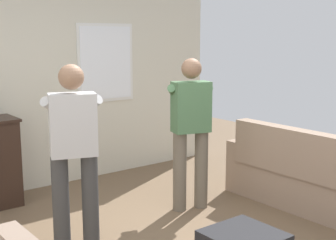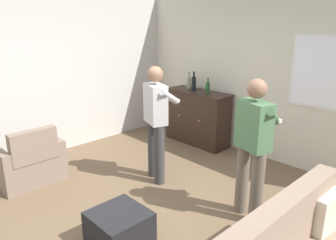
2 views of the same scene
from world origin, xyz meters
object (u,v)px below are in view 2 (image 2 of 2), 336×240
object	(u,v)px
bottle_spirits_clear	(194,83)
ottoman	(119,228)
person_standing_right	(253,144)
bottle_liquor_amber	(189,83)
person_standing_left	(156,119)
sideboard_cabinet	(198,117)
bottle_wine_green	(208,88)
armchair	(30,164)

from	to	relation	value
bottle_spirits_clear	ottoman	xyz separation A→B (m)	(1.52, -2.83, -0.96)
ottoman	person_standing_right	size ratio (longest dim) A/B	0.33
bottle_liquor_amber	person_standing_left	distance (m)	1.85
bottle_liquor_amber	person_standing_right	bearing A→B (deg)	-32.03
sideboard_cabinet	bottle_wine_green	bearing A→B (deg)	-7.44
ottoman	person_standing_left	size ratio (longest dim) A/B	0.33
person_standing_left	person_standing_right	distance (m)	1.48
ottoman	person_standing_left	world-z (taller)	person_standing_left
sideboard_cabinet	person_standing_left	distance (m)	1.74
sideboard_cabinet	bottle_liquor_amber	world-z (taller)	bottle_liquor_amber
sideboard_cabinet	armchair	bearing A→B (deg)	-101.66
bottle_liquor_amber	bottle_spirits_clear	size ratio (longest dim) A/B	0.90
bottle_liquor_amber	ottoman	size ratio (longest dim) A/B	0.57
sideboard_cabinet	person_standing_left	xyz separation A→B (m)	(0.59, -1.57, 0.43)
person_standing_left	bottle_liquor_amber	bearing A→B (deg)	118.39
bottle_liquor_amber	bottle_spirits_clear	distance (m)	0.19
ottoman	person_standing_left	distance (m)	1.69
ottoman	armchair	bearing A→B (deg)	-176.90
sideboard_cabinet	bottle_spirits_clear	distance (m)	0.65
person_standing_right	person_standing_left	bearing A→B (deg)	-174.36
bottle_wine_green	bottle_liquor_amber	xyz separation A→B (m)	(-0.53, 0.08, 0.01)
bottle_liquor_amber	person_standing_right	world-z (taller)	person_standing_right
sideboard_cabinet	ottoman	world-z (taller)	sideboard_cabinet
bottle_spirits_clear	person_standing_right	distance (m)	2.60
person_standing_left	person_standing_right	xyz separation A→B (m)	(1.48, 0.15, 0.00)
sideboard_cabinet	person_standing_right	bearing A→B (deg)	-34.58
person_standing_right	bottle_liquor_amber	bearing A→B (deg)	147.97
armchair	ottoman	distance (m)	2.04
bottle_wine_green	ottoman	xyz separation A→B (m)	(1.17, -2.81, -0.93)
person_standing_right	armchair	bearing A→B (deg)	-150.31
bottle_wine_green	person_standing_right	bearing A→B (deg)	-37.45
armchair	ottoman	bearing A→B (deg)	3.10
armchair	bottle_spirits_clear	distance (m)	3.11
armchair	person_standing_left	world-z (taller)	person_standing_left
sideboard_cabinet	bottle_wine_green	xyz separation A→B (m)	(0.25, -0.03, 0.61)
bottle_wine_green	bottle_liquor_amber	world-z (taller)	bottle_liquor_amber
bottle_spirits_clear	ottoman	bearing A→B (deg)	-61.74
armchair	person_standing_right	xyz separation A→B (m)	(2.68, 1.53, 0.65)
armchair	bottle_liquor_amber	size ratio (longest dim) A/B	2.77
sideboard_cabinet	person_standing_right	world-z (taller)	person_standing_right
bottle_wine_green	ottoman	size ratio (longest dim) A/B	0.51
sideboard_cabinet	person_standing_right	distance (m)	2.55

